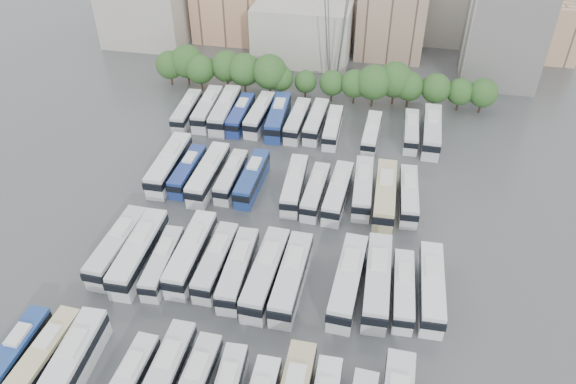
% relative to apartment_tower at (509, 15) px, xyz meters
% --- Properties ---
extents(ground, '(220.00, 220.00, 0.00)m').
position_rel_apartment_tower_xyz_m(ground, '(-34.00, -58.00, -13.00)').
color(ground, '#424447').
rests_on(ground, ground).
extents(tree_line, '(64.63, 8.11, 8.32)m').
position_rel_apartment_tower_xyz_m(tree_line, '(-35.75, -15.88, -8.50)').
color(tree_line, black).
rests_on(tree_line, ground).
extents(city_buildings, '(102.00, 35.00, 20.00)m').
position_rel_apartment_tower_xyz_m(city_buildings, '(-41.46, 13.86, -5.13)').
color(city_buildings, '#9E998E').
rests_on(city_buildings, ground).
extents(apartment_tower, '(14.00, 14.00, 26.00)m').
position_rel_apartment_tower_xyz_m(apartment_tower, '(0.00, 0.00, 0.00)').
color(apartment_tower, silver).
rests_on(apartment_tower, ground).
extents(bus_r0_s0, '(2.53, 11.28, 3.53)m').
position_rel_apartment_tower_xyz_m(bus_r0_s0, '(-55.55, -81.36, -11.27)').
color(bus_r0_s0, navy).
rests_on(bus_r0_s0, ground).
extents(bus_r0_s1, '(3.09, 11.76, 3.65)m').
position_rel_apartment_tower_xyz_m(bus_r0_s1, '(-52.31, -81.03, -11.21)').
color(bus_r0_s1, '#CBBF8C').
rests_on(bus_r0_s1, ground).
extents(bus_r0_s2, '(3.36, 13.46, 4.20)m').
position_rel_apartment_tower_xyz_m(bus_r0_s2, '(-48.86, -81.83, -10.94)').
color(bus_r0_s2, silver).
rests_on(bus_r0_s2, ground).
extents(bus_r0_s5, '(2.79, 12.36, 3.87)m').
position_rel_apartment_tower_xyz_m(bus_r0_s5, '(-38.97, -80.80, -11.10)').
color(bus_r0_s5, silver).
rests_on(bus_r0_s5, ground).
extents(bus_r1_s1, '(3.27, 12.99, 4.05)m').
position_rel_apartment_tower_xyz_m(bus_r1_s1, '(-52.01, -63.84, -11.01)').
color(bus_r1_s1, silver).
rests_on(bus_r1_s1, ground).
extents(bus_r1_s2, '(3.13, 13.61, 4.26)m').
position_rel_apartment_tower_xyz_m(bus_r1_s2, '(-48.81, -64.43, -10.91)').
color(bus_r1_s2, silver).
rests_on(bus_r1_s2, ground).
extents(bus_r1_s3, '(2.89, 11.08, 3.45)m').
position_rel_apartment_tower_xyz_m(bus_r1_s3, '(-45.42, -65.18, -11.31)').
color(bus_r1_s3, silver).
rests_on(bus_r1_s3, ground).
extents(bus_r1_s4, '(2.88, 13.15, 4.13)m').
position_rel_apartment_tower_xyz_m(bus_r1_s4, '(-42.35, -63.18, -10.97)').
color(bus_r1_s4, white).
rests_on(bus_r1_s4, ground).
extents(bus_r1_s5, '(2.78, 11.93, 3.73)m').
position_rel_apartment_tower_xyz_m(bus_r1_s5, '(-38.91, -63.79, -11.17)').
color(bus_r1_s5, silver).
rests_on(bus_r1_s5, ground).
extents(bus_r1_s6, '(2.99, 12.35, 3.85)m').
position_rel_apartment_tower_xyz_m(bus_r1_s6, '(-35.81, -64.62, -11.11)').
color(bus_r1_s6, silver).
rests_on(bus_r1_s6, ground).
extents(bus_r1_s7, '(3.42, 13.54, 4.22)m').
position_rel_apartment_tower_xyz_m(bus_r1_s7, '(-32.29, -64.77, -10.93)').
color(bus_r1_s7, silver).
rests_on(bus_r1_s7, ground).
extents(bus_r1_s8, '(3.12, 13.25, 4.14)m').
position_rel_apartment_tower_xyz_m(bus_r1_s8, '(-29.10, -64.80, -10.97)').
color(bus_r1_s8, silver).
rests_on(bus_r1_s8, ground).
extents(bus_r1_s10, '(3.55, 13.56, 4.22)m').
position_rel_apartment_tower_xyz_m(bus_r1_s10, '(-22.37, -63.99, -10.93)').
color(bus_r1_s10, silver).
rests_on(bus_r1_s10, ground).
extents(bus_r1_s11, '(3.30, 13.60, 4.25)m').
position_rel_apartment_tower_xyz_m(bus_r1_s11, '(-18.94, -63.32, -10.92)').
color(bus_r1_s11, silver).
rests_on(bus_r1_s11, ground).
extents(bus_r1_s12, '(2.86, 11.25, 3.50)m').
position_rel_apartment_tower_xyz_m(bus_r1_s12, '(-15.82, -63.81, -11.28)').
color(bus_r1_s12, silver).
rests_on(bus_r1_s12, ground).
extents(bus_r1_s13, '(3.10, 12.72, 3.97)m').
position_rel_apartment_tower_xyz_m(bus_r1_s13, '(-12.59, -62.94, -11.05)').
color(bus_r1_s13, white).
rests_on(bus_r1_s13, ground).
extents(bus_r2_s1, '(3.11, 13.57, 4.25)m').
position_rel_apartment_tower_xyz_m(bus_r2_s1, '(-52.22, -45.23, -10.91)').
color(bus_r2_s1, white).
rests_on(bus_r2_s1, ground).
extents(bus_r2_s2, '(2.64, 11.08, 3.46)m').
position_rel_apartment_tower_xyz_m(bus_r2_s2, '(-49.07, -45.82, -11.30)').
color(bus_r2_s2, navy).
rests_on(bus_r2_s2, ground).
extents(bus_r2_s3, '(3.11, 13.07, 4.08)m').
position_rel_apartment_tower_xyz_m(bus_r2_s3, '(-45.57, -46.32, -11.00)').
color(bus_r2_s3, white).
rests_on(bus_r2_s3, ground).
extents(bus_r2_s4, '(2.54, 11.03, 3.45)m').
position_rel_apartment_tower_xyz_m(bus_r2_s4, '(-42.16, -45.82, -11.30)').
color(bus_r2_s4, silver).
rests_on(bus_r2_s4, ground).
extents(bus_r2_s5, '(2.84, 11.84, 3.70)m').
position_rel_apartment_tower_xyz_m(bus_r2_s5, '(-38.91, -45.80, -11.19)').
color(bus_r2_s5, navy).
rests_on(bus_r2_s5, ground).
extents(bus_r2_s7, '(3.16, 12.06, 3.75)m').
position_rel_apartment_tower_xyz_m(bus_r2_s7, '(-32.38, -46.21, -11.16)').
color(bus_r2_s7, silver).
rests_on(bus_r2_s7, ground).
extents(bus_r2_s8, '(2.83, 11.22, 3.50)m').
position_rel_apartment_tower_xyz_m(bus_r2_s8, '(-29.12, -46.96, -11.28)').
color(bus_r2_s8, silver).
rests_on(bus_r2_s8, ground).
extents(bus_r2_s9, '(3.26, 12.23, 3.80)m').
position_rel_apartment_tower_xyz_m(bus_r2_s9, '(-25.87, -46.79, -11.13)').
color(bus_r2_s9, silver).
rests_on(bus_r2_s9, ground).
extents(bus_r2_s10, '(3.25, 12.33, 3.83)m').
position_rel_apartment_tower_xyz_m(bus_r2_s10, '(-22.46, -44.89, -11.12)').
color(bus_r2_s10, silver).
rests_on(bus_r2_s10, ground).
extents(bus_r2_s11, '(3.24, 13.48, 4.21)m').
position_rel_apartment_tower_xyz_m(bus_r2_s11, '(-19.18, -46.19, -10.93)').
color(bus_r2_s11, '#C3B986').
rests_on(bus_r2_s11, ground).
extents(bus_r2_s12, '(3.11, 11.66, 3.62)m').
position_rel_apartment_tower_xyz_m(bus_r2_s12, '(-15.83, -45.26, -11.22)').
color(bus_r2_s12, silver).
rests_on(bus_r2_s12, ground).
extents(bus_r3_s0, '(2.98, 11.57, 3.60)m').
position_rel_apartment_tower_xyz_m(bus_r3_s0, '(-55.49, -28.31, -11.23)').
color(bus_r3_s0, silver).
rests_on(bus_r3_s0, ground).
extents(bus_r3_s1, '(3.15, 12.48, 3.89)m').
position_rel_apartment_tower_xyz_m(bus_r3_s1, '(-52.03, -27.03, -11.09)').
color(bus_r3_s1, silver).
rests_on(bus_r3_s1, ground).
extents(bus_r3_s2, '(3.37, 13.37, 4.16)m').
position_rel_apartment_tower_xyz_m(bus_r3_s2, '(-48.70, -27.21, -10.96)').
color(bus_r3_s2, silver).
rests_on(bus_r3_s2, ground).
extents(bus_r3_s3, '(2.51, 11.42, 3.58)m').
position_rel_apartment_tower_xyz_m(bus_r3_s3, '(-45.74, -27.66, -11.24)').
color(bus_r3_s3, navy).
rests_on(bus_r3_s3, ground).
extents(bus_r3_s4, '(3.13, 12.15, 3.78)m').
position_rel_apartment_tower_xyz_m(bus_r3_s4, '(-42.40, -27.06, -11.14)').
color(bus_r3_s4, silver).
rests_on(bus_r3_s4, ground).
extents(bus_r3_s5, '(3.43, 12.86, 4.00)m').
position_rel_apartment_tower_xyz_m(bus_r3_s5, '(-38.98, -27.44, -11.04)').
color(bus_r3_s5, navy).
rests_on(bus_r3_s5, ground).
extents(bus_r3_s6, '(2.87, 11.67, 3.64)m').
position_rel_apartment_tower_xyz_m(bus_r3_s6, '(-35.49, -27.73, -11.21)').
color(bus_r3_s6, silver).
rests_on(bus_r3_s6, ground).
extents(bus_r3_s7, '(2.92, 11.73, 3.66)m').
position_rel_apartment_tower_xyz_m(bus_r3_s7, '(-32.27, -27.30, -11.20)').
color(bus_r3_s7, silver).
rests_on(bus_r3_s7, ground).
extents(bus_r3_s8, '(2.58, 11.00, 3.44)m').
position_rel_apartment_tower_xyz_m(bus_r3_s8, '(-29.18, -28.58, -11.31)').
color(bus_r3_s8, white).
rests_on(bus_r3_s8, ground).
extents(bus_r3_s10, '(2.73, 11.09, 3.46)m').
position_rel_apartment_tower_xyz_m(bus_r3_s10, '(-22.51, -29.30, -11.30)').
color(bus_r3_s10, white).
rests_on(bus_r3_s10, ground).
extents(bus_r3_s12, '(2.55, 10.86, 3.39)m').
position_rel_apartment_tower_xyz_m(bus_r3_s12, '(-16.01, -27.10, -11.33)').
color(bus_r3_s12, silver).
rests_on(bus_r3_s12, ground).
extents(bus_r3_s13, '(3.08, 13.26, 4.15)m').
position_rel_apartment_tower_xyz_m(bus_r3_s13, '(-12.65, -26.99, -10.96)').
color(bus_r3_s13, silver).
rests_on(bus_r3_s13, ground).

